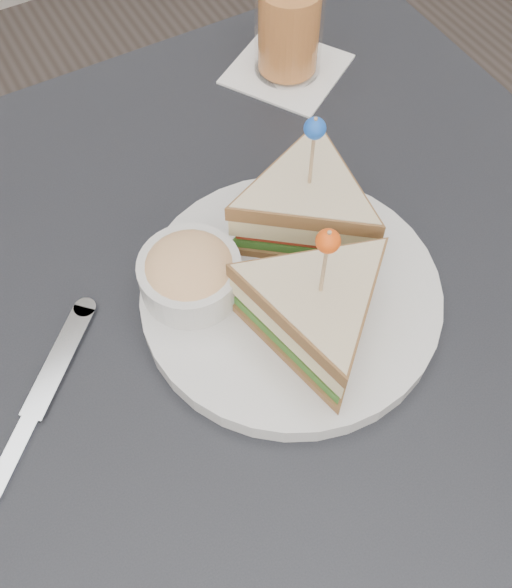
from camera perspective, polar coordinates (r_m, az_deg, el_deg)
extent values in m
plane|color=#3F3833|center=(1.27, -0.18, -20.25)|extent=(3.50, 3.50, 0.00)
cube|color=black|center=(0.57, -0.38, -4.64)|extent=(0.80, 0.80, 0.03)
cylinder|color=black|center=(1.16, 6.46, 7.72)|extent=(0.04, 0.04, 0.72)
cylinder|color=silver|center=(0.57, 3.01, -0.20)|extent=(0.31, 0.31, 0.02)
cylinder|color=silver|center=(0.56, 3.06, 0.35)|extent=(0.31, 0.31, 0.00)
cylinder|color=tan|center=(0.46, 5.94, 2.31)|extent=(0.00, 0.00, 0.08)
sphere|color=#DD470E|center=(0.44, 6.30, 4.59)|extent=(0.02, 0.02, 0.02)
cylinder|color=tan|center=(0.53, 4.89, 11.76)|extent=(0.00, 0.00, 0.08)
sphere|color=#174AAF|center=(0.51, 5.15, 14.18)|extent=(0.02, 0.02, 0.02)
cylinder|color=silver|center=(0.55, -5.71, 1.45)|extent=(0.10, 0.10, 0.04)
ellipsoid|color=#E0B772|center=(0.54, -5.83, 2.24)|extent=(0.09, 0.09, 0.03)
cube|color=silver|center=(0.55, -20.66, -13.49)|extent=(0.07, 0.07, 0.01)
cube|color=silver|center=(0.57, -16.79, -5.55)|extent=(0.09, 0.09, 0.00)
cylinder|color=silver|center=(0.59, -14.67, -1.16)|extent=(0.03, 0.03, 0.00)
cube|color=white|center=(0.79, 2.71, 18.97)|extent=(0.16, 0.16, 0.00)
cylinder|color=orange|center=(0.75, 2.88, 22.04)|extent=(0.09, 0.09, 0.09)
cylinder|color=white|center=(0.74, 2.96, 23.48)|extent=(0.10, 0.10, 0.15)
cube|color=white|center=(0.72, 3.01, 23.92)|extent=(0.02, 0.02, 0.02)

